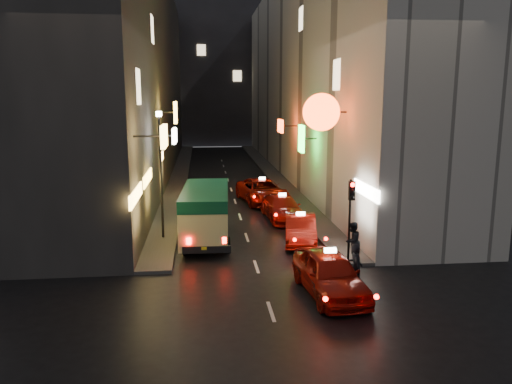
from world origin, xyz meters
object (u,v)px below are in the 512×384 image
object	(u,v)px
pedestrian_crossing	(356,265)
lamp_post	(161,166)
taxi_near	(330,270)
traffic_light	(351,203)
minibus	(206,208)

from	to	relation	value
pedestrian_crossing	lamp_post	xyz separation A→B (m)	(-7.50, 7.69, 2.67)
taxi_near	traffic_light	bearing A→B (deg)	62.19
minibus	lamp_post	distance (m)	3.00
minibus	pedestrian_crossing	distance (m)	8.97
traffic_light	lamp_post	bearing A→B (deg)	151.09
taxi_near	lamp_post	xyz separation A→B (m)	(-6.51, 7.74, 2.81)
minibus	pedestrian_crossing	world-z (taller)	minibus
lamp_post	pedestrian_crossing	bearing A→B (deg)	-45.71
pedestrian_crossing	lamp_post	world-z (taller)	lamp_post
taxi_near	minibus	bearing A→B (deg)	121.22
taxi_near	traffic_light	size ratio (longest dim) A/B	1.70
minibus	traffic_light	distance (m)	7.34
minibus	pedestrian_crossing	bearing A→B (deg)	-53.18
minibus	lamp_post	bearing A→B (deg)	166.26
taxi_near	lamp_post	bearing A→B (deg)	130.08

